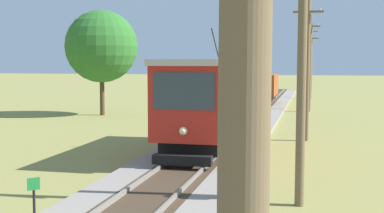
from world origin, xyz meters
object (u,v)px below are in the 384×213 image
object	(u,v)px
trackside_signal_marker	(34,200)
track_worker	(237,168)
utility_pole_foreground	(245,52)
utility_pole_far	(310,62)
tree_left_near	(101,46)
utility_pole_near_tram	(302,63)
utility_pole_mid	(307,66)
freight_car	(262,87)
utility_pole_distant	(311,64)
red_tram	(208,100)
utility_pole_horizon	(311,57)

from	to	relation	value
trackside_signal_marker	track_worker	size ratio (longest dim) A/B	0.66
utility_pole_foreground	utility_pole_far	world-z (taller)	utility_pole_foreground
utility_pole_far	tree_left_near	world-z (taller)	tree_left_near
utility_pole_near_tram	trackside_signal_marker	bearing A→B (deg)	-148.82
utility_pole_mid	tree_left_near	size ratio (longest dim) A/B	0.95
utility_pole_near_tram	utility_pole_mid	xyz separation A→B (m)	(0.00, 11.28, -0.20)
freight_car	track_worker	xyz separation A→B (m)	(2.29, -30.03, -0.57)
utility_pole_mid	utility_pole_far	distance (m)	14.33
utility_pole_distant	tree_left_near	bearing A→B (deg)	-126.60
trackside_signal_marker	red_tram	bearing A→B (deg)	79.86
utility_pole_far	utility_pole_horizon	world-z (taller)	utility_pole_horizon
tree_left_near	freight_car	bearing A→B (deg)	44.08
utility_pole_foreground	utility_pole_horizon	xyz separation A→B (m)	(0.00, 62.66, 0.40)
tree_left_near	utility_pole_horizon	bearing A→B (deg)	66.12
utility_pole_near_tram	utility_pole_far	size ratio (longest dim) A/B	1.02
utility_pole_foreground	utility_pole_horizon	bearing A→B (deg)	90.00
utility_pole_mid	utility_pole_horizon	size ratio (longest dim) A/B	0.83
red_tram	freight_car	world-z (taller)	red_tram
utility_pole_near_tram	utility_pole_horizon	distance (m)	51.24
utility_pole_near_tram	utility_pole_horizon	size ratio (longest dim) A/B	0.88
tree_left_near	utility_pole_mid	bearing A→B (deg)	-31.60
freight_car	track_worker	bearing A→B (deg)	-85.65
utility_pole_mid	track_worker	distance (m)	12.13
freight_car	trackside_signal_marker	world-z (taller)	freight_car
track_worker	trackside_signal_marker	bearing A→B (deg)	161.98
red_tram	utility_pole_horizon	size ratio (longest dim) A/B	1.03
track_worker	utility_pole_near_tram	bearing A→B (deg)	-37.02
utility_pole_distant	utility_pole_horizon	xyz separation A→B (m)	(-0.00, 12.68, 0.76)
utility_pole_foreground	utility_pole_distant	distance (m)	49.98
trackside_signal_marker	utility_pole_mid	bearing A→B (deg)	68.78
red_tram	utility_pole_near_tram	size ratio (longest dim) A/B	1.18
freight_car	tree_left_near	bearing A→B (deg)	-135.92
utility_pole_foreground	trackside_signal_marker	size ratio (longest dim) A/B	6.31
utility_pole_far	utility_pole_distant	world-z (taller)	utility_pole_far
utility_pole_foreground	tree_left_near	xyz separation A→B (m)	(-13.91, 31.25, 0.91)
red_tram	tree_left_near	distance (m)	16.57
red_tram	utility_pole_far	size ratio (longest dim) A/B	1.20
trackside_signal_marker	track_worker	world-z (taller)	track_worker
utility_pole_far	track_worker	xyz separation A→B (m)	(-1.59, -26.09, -2.67)
utility_pole_mid	utility_pole_distant	xyz separation A→B (m)	(0.00, 27.28, -0.06)
utility_pole_far	trackside_signal_marker	distance (m)	29.78
freight_car	track_worker	distance (m)	30.12
track_worker	tree_left_near	world-z (taller)	tree_left_near
utility_pole_near_tram	track_worker	world-z (taller)	utility_pole_near_tram
tree_left_near	utility_pole_distant	bearing A→B (deg)	53.40
freight_car	trackside_signal_marker	size ratio (longest dim) A/B	4.41
red_tram	utility_pole_near_tram	distance (m)	8.06
utility_pole_near_tram	utility_pole_mid	bearing A→B (deg)	90.00
utility_pole_mid	track_worker	xyz separation A→B (m)	(-1.59, -11.76, -2.54)
freight_car	utility_pole_near_tram	xyz separation A→B (m)	(3.87, -29.55, 2.17)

